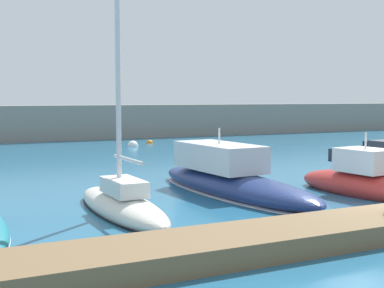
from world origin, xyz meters
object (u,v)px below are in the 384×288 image
at_px(mooring_buoy_white, 133,146).
at_px(mooring_buoy_orange, 150,143).
at_px(sailboat_ivory_second, 122,201).
at_px(motorboat_navy_third, 229,178).
at_px(motorboat_red_fourth, 362,182).

relative_size(mooring_buoy_white, mooring_buoy_orange, 1.55).
xyz_separation_m(sailboat_ivory_second, mooring_buoy_orange, (11.00, 25.37, -0.41)).
bearing_deg(mooring_buoy_orange, motorboat_navy_third, -103.84).
bearing_deg(mooring_buoy_white, mooring_buoy_orange, 42.46).
bearing_deg(motorboat_red_fourth, sailboat_ivory_second, 78.91).
bearing_deg(motorboat_red_fourth, mooring_buoy_white, -3.69).
height_order(motorboat_navy_third, mooring_buoy_white, motorboat_navy_third).
bearing_deg(motorboat_navy_third, motorboat_red_fourth, -123.25).
distance_m(motorboat_red_fourth, mooring_buoy_orange, 26.23).
bearing_deg(motorboat_navy_third, sailboat_ivory_second, 104.98).
relative_size(sailboat_ivory_second, motorboat_red_fourth, 2.06).
relative_size(sailboat_ivory_second, motorboat_navy_third, 1.25).
height_order(motorboat_red_fourth, mooring_buoy_white, motorboat_red_fourth).
bearing_deg(mooring_buoy_orange, motorboat_red_fourth, -92.56).
height_order(motorboat_navy_third, mooring_buoy_orange, motorboat_navy_third).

